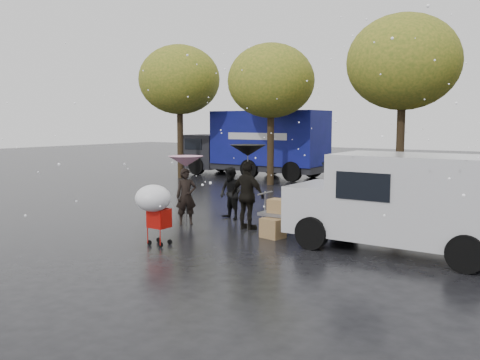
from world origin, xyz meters
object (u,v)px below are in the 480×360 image
Objects in this scene: vendor_cart at (293,208)px; white_van at (405,201)px; blue_truck at (256,144)px; shopping_cart at (154,202)px; person_pink at (186,196)px; person_black at (248,196)px; yellow_taxi at (422,172)px.

vendor_cart is 2.85m from white_van.
shopping_cart is at bearing -66.34° from blue_truck.
person_black is at bearing -35.20° from person_pink.
shopping_cart is (-2.18, -2.77, 0.34)m from vendor_cart.
shopping_cart is at bearing -128.24° from vendor_cart.
yellow_taxi is at bearing 26.37° from person_pink.
person_pink is 0.86× the size of person_black.
white_van reaches higher than yellow_taxi.
person_black is 4.23m from white_van.
yellow_taxi is (8.77, -0.08, -1.06)m from blue_truck.
person_pink is 0.33× the size of white_van.
vendor_cart is at bearing -160.96° from yellow_taxi.
yellow_taxi reaches higher than vendor_cart.
person_black is at bearing -167.83° from yellow_taxi.
person_pink is 12.54m from yellow_taxi.
white_van is at bearing 0.22° from vendor_cart.
white_van is at bearing -45.95° from blue_truck.
shopping_cart is 0.18× the size of blue_truck.
vendor_cart is (3.24, 0.36, -0.08)m from person_pink.
white_van reaches higher than person_pink.
yellow_taxi is (2.40, 14.46, -0.37)m from shopping_cart.
shopping_cart is 15.89m from blue_truck.
person_pink is 13.28m from blue_truck.
blue_truck reaches higher than person_black.
blue_truck is (-5.31, 12.13, 0.95)m from person_pink.
person_pink reaches higher than vendor_cart.
yellow_taxi is (1.63, 11.64, -0.23)m from person_black.
shopping_cart is 5.72m from white_van.
shopping_cart is (1.06, -2.41, 0.26)m from person_pink.
blue_truck is at bearing -51.48° from person_black.
white_van is 1.20× the size of yellow_taxi.
vendor_cart is 11.69m from yellow_taxi.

